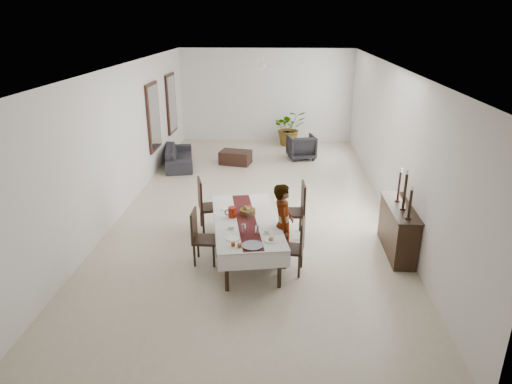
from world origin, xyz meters
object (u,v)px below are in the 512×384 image
sofa (179,156)px  dining_table_top (246,221)px  red_pitcher (232,212)px  woman (283,225)px  sideboard_body (398,230)px

sofa → dining_table_top: bearing=-167.8°
dining_table_top → red_pitcher: 0.31m
red_pitcher → sofa: red_pitcher is taller
dining_table_top → woman: woman is taller
red_pitcher → dining_table_top: bearing=-20.8°
sideboard_body → sofa: bearing=135.9°
woman → sideboard_body: (2.14, 0.57, -0.31)m
woman → dining_table_top: bearing=68.6°
dining_table_top → sofa: dining_table_top is taller
woman → sofa: bearing=26.9°
dining_table_top → sofa: size_ratio=1.19×
red_pitcher → woman: woman is taller
red_pitcher → sofa: 5.79m
dining_table_top → woman: bearing=-29.7°
red_pitcher → sideboard_body: bearing=4.4°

